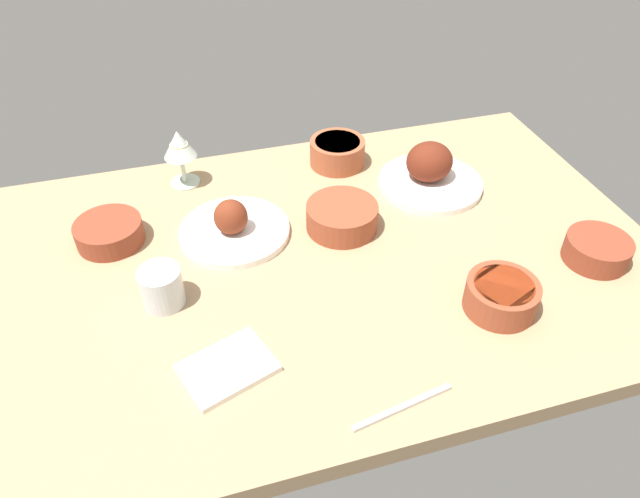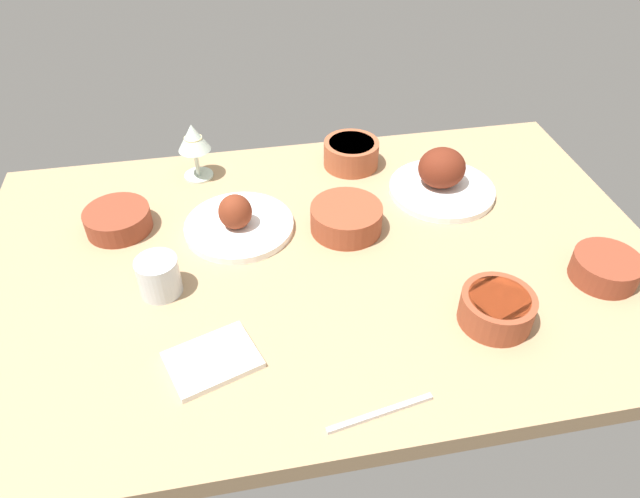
{
  "view_description": "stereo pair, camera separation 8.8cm",
  "coord_description": "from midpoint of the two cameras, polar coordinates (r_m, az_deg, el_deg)",
  "views": [
    {
      "loc": [
        25.24,
        86.61,
        83.27
      ],
      "look_at": [
        0.0,
        0.0,
        6.0
      ],
      "focal_mm": 32.83,
      "sensor_mm": 36.0,
      "label": 1
    },
    {
      "loc": [
        16.69,
        88.66,
        83.27
      ],
      "look_at": [
        0.0,
        0.0,
        6.0
      ],
      "focal_mm": 32.83,
      "sensor_mm": 36.0,
      "label": 2
    }
  ],
  "objects": [
    {
      "name": "dining_table",
      "position": [
        1.21,
        -2.07,
        -1.5
      ],
      "size": [
        140.0,
        90.0,
        4.0
      ],
      "primitive_type": "cube",
      "color": "tan",
      "rests_on": "ground"
    },
    {
      "name": "plate_far_side",
      "position": [
        1.26,
        -10.41,
        2.06
      ],
      "size": [
        23.52,
        23.52,
        9.11
      ],
      "color": "white",
      "rests_on": "dining_table"
    },
    {
      "name": "bowl_pasta",
      "position": [
        1.47,
        -0.04,
        9.44
      ],
      "size": [
        13.56,
        13.56,
        6.47
      ],
      "color": "#A35133",
      "rests_on": "dining_table"
    },
    {
      "name": "folded_napkin",
      "position": [
        1.02,
        -11.5,
        -11.37
      ],
      "size": [
        17.5,
        15.18,
        1.2
      ],
      "primitive_type": "cube",
      "rotation": [
        0.0,
        0.0,
        0.33
      ],
      "color": "white",
      "rests_on": "dining_table"
    },
    {
      "name": "bowl_sauce",
      "position": [
        1.11,
        15.12,
        -4.45
      ],
      "size": [
        13.32,
        13.32,
        5.97
      ],
      "color": "brown",
      "rests_on": "dining_table"
    },
    {
      "name": "bowl_onions",
      "position": [
        1.25,
        0.15,
        3.19
      ],
      "size": [
        15.43,
        15.43,
        5.72
      ],
      "color": "brown",
      "rests_on": "dining_table"
    },
    {
      "name": "bowl_soup",
      "position": [
        1.31,
        -21.7,
        1.54
      ],
      "size": [
        14.0,
        14.0,
        4.83
      ],
      "color": "brown",
      "rests_on": "dining_table"
    },
    {
      "name": "fork_loose",
      "position": [
        0.96,
        5.38,
        -15.21
      ],
      "size": [
        17.88,
        4.06,
        0.8
      ],
      "primitive_type": "cube",
      "rotation": [
        0.0,
        0.0,
        3.32
      ],
      "color": "silver",
      "rests_on": "dining_table"
    },
    {
      "name": "plate_center_main",
      "position": [
        1.4,
        8.88,
        7.36
      ],
      "size": [
        24.47,
        24.47,
        10.55
      ],
      "color": "white",
      "rests_on": "dining_table"
    },
    {
      "name": "wine_glass",
      "position": [
        1.41,
        -15.34,
        9.52
      ],
      "size": [
        7.6,
        7.6,
        14.0
      ],
      "color": "silver",
      "rests_on": "dining_table"
    },
    {
      "name": "water_tumbler",
      "position": [
        1.13,
        -17.36,
        -3.64
      ],
      "size": [
        8.0,
        8.0,
        7.67
      ],
      "primitive_type": "cylinder",
      "color": "silver",
      "rests_on": "dining_table"
    },
    {
      "name": "bowl_cream",
      "position": [
        1.28,
        23.68,
        -0.05
      ],
      "size": [
        12.95,
        12.95,
        5.1
      ],
      "color": "brown",
      "rests_on": "dining_table"
    }
  ]
}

